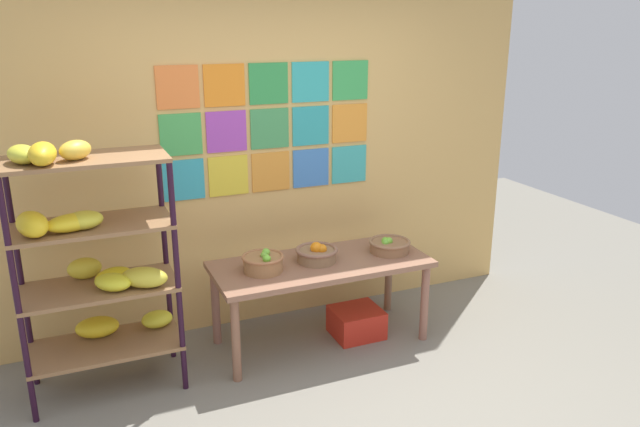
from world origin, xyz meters
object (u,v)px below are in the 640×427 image
(display_table, at_px, (321,271))
(banana_shelf_unit, at_px, (92,253))
(produce_crate_under_table, at_px, (356,322))
(fruit_basket_back_right, at_px, (263,262))
(fruit_basket_centre, at_px, (317,253))
(fruit_basket_back_left, at_px, (389,245))

(display_table, bearing_deg, banana_shelf_unit, -178.76)
(display_table, bearing_deg, produce_crate_under_table, -4.21)
(fruit_basket_back_right, bearing_deg, produce_crate_under_table, -1.03)
(fruit_basket_centre, xyz_separation_m, fruit_basket_back_right, (-0.41, -0.02, 0.00))
(produce_crate_under_table, bearing_deg, fruit_basket_centre, 173.09)
(banana_shelf_unit, height_order, display_table, banana_shelf_unit)
(fruit_basket_back_left, height_order, produce_crate_under_table, fruit_basket_back_left)
(fruit_basket_centre, bearing_deg, fruit_basket_back_left, -3.59)
(produce_crate_under_table, bearing_deg, display_table, 175.79)
(fruit_basket_back_left, relative_size, produce_crate_under_table, 0.86)
(fruit_basket_back_right, bearing_deg, fruit_basket_centre, 3.41)
(banana_shelf_unit, relative_size, produce_crate_under_table, 4.58)
(fruit_basket_back_left, bearing_deg, banana_shelf_unit, -179.63)
(fruit_basket_back_left, xyz_separation_m, fruit_basket_back_right, (-0.98, 0.01, 0.01))
(banana_shelf_unit, xyz_separation_m, fruit_basket_centre, (1.50, 0.05, -0.25))
(display_table, xyz_separation_m, fruit_basket_centre, (-0.02, 0.02, 0.14))
(banana_shelf_unit, distance_m, fruit_basket_back_right, 1.12)
(banana_shelf_unit, bearing_deg, display_table, 1.24)
(banana_shelf_unit, height_order, fruit_basket_back_right, banana_shelf_unit)
(banana_shelf_unit, bearing_deg, fruit_basket_back_right, 1.31)
(fruit_basket_back_left, distance_m, fruit_basket_centre, 0.57)
(display_table, xyz_separation_m, fruit_basket_back_left, (0.55, -0.02, 0.13))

